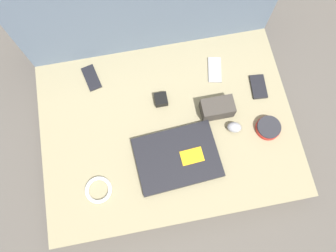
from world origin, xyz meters
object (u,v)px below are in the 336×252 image
speaker_puck (268,128)px  phone_silver (215,70)px  laptop (177,158)px  phone_black (91,78)px  charger_brick (161,99)px  computer_mouse (234,127)px  camera_pouch (217,108)px  phone_small (258,87)px

speaker_puck → phone_silver: bearing=116.7°
laptop → speaker_puck: size_ratio=3.40×
phone_black → charger_brick: (0.28, -0.16, 0.01)m
computer_mouse → speaker_puck: computer_mouse is taller
laptop → camera_pouch: size_ratio=2.57×
phone_silver → camera_pouch: (-0.04, -0.19, 0.03)m
camera_pouch → laptop: bearing=-140.2°
phone_small → phone_silver: bearing=150.0°
speaker_puck → camera_pouch: camera_pouch is taller
phone_silver → phone_small: bearing=-23.0°
charger_brick → camera_pouch: bearing=-22.2°
speaker_puck → laptop: bearing=-172.5°
laptop → phone_black: size_ratio=2.69×
computer_mouse → phone_silver: size_ratio=0.55×
speaker_puck → charger_brick: bearing=153.4°
laptop → phone_silver: bearing=52.3°
phone_small → camera_pouch: 0.22m
charger_brick → phone_small: bearing=-2.3°
phone_small → charger_brick: size_ratio=2.04×
speaker_puck → phone_small: 0.19m
speaker_puck → phone_small: (0.01, 0.19, -0.01)m
speaker_puck → phone_black: (-0.70, 0.37, -0.01)m
phone_small → charger_brick: 0.43m
computer_mouse → phone_black: bearing=167.2°
computer_mouse → phone_small: bearing=65.9°
phone_black → computer_mouse: bearing=-45.2°
laptop → phone_small: bearing=26.9°
phone_silver → phone_black: (-0.54, 0.06, -0.00)m
speaker_puck → charger_brick: 0.47m
phone_silver → phone_black: 0.55m
laptop → camera_pouch: bearing=36.1°
speaker_puck → phone_silver: (-0.16, 0.31, -0.01)m
phone_black → charger_brick: size_ratio=2.30×
phone_silver → charger_brick: charger_brick is taller
phone_black → camera_pouch: 0.57m
speaker_puck → camera_pouch: 0.23m
speaker_puck → phone_small: size_ratio=0.89×
laptop → camera_pouch: camera_pouch is taller
speaker_puck → charger_brick: (-0.42, 0.21, 0.00)m
phone_silver → phone_small: 0.20m
phone_small → camera_pouch: (-0.21, -0.07, 0.03)m
computer_mouse → phone_silver: bearing=112.0°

